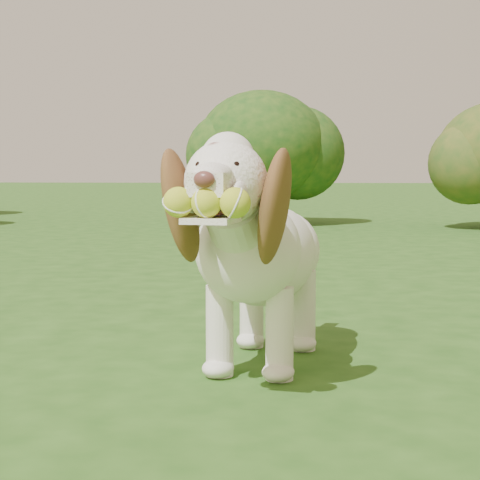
{
  "coord_description": "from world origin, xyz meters",
  "views": [
    {
      "loc": [
        -0.2,
        -2.68,
        0.74
      ],
      "look_at": [
        -0.4,
        -0.01,
        0.5
      ],
      "focal_mm": 60.0,
      "sensor_mm": 36.0,
      "label": 1
    }
  ],
  "objects": [
    {
      "name": "ground",
      "position": [
        0.0,
        0.0,
        0.0
      ],
      "size": [
        80.0,
        80.0,
        0.0
      ],
      "primitive_type": "plane",
      "color": "#244D16",
      "rests_on": "ground"
    },
    {
      "name": "dog",
      "position": [
        -0.35,
        0.25,
        0.46
      ],
      "size": [
        0.59,
        1.32,
        0.86
      ],
      "rotation": [
        0.0,
        0.0,
        -0.18
      ],
      "color": "white",
      "rests_on": "ground"
    },
    {
      "name": "shrub_b",
      "position": [
        -0.72,
        7.96,
        1.04
      ],
      "size": [
        1.71,
        1.71,
        1.77
      ],
      "color": "#382314",
      "rests_on": "ground"
    }
  ]
}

